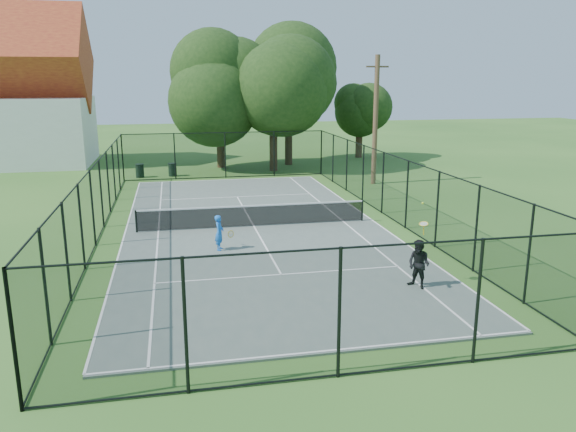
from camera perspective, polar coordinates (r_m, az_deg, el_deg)
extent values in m
plane|color=#2F5D20|center=(24.78, -3.49, -1.17)|extent=(120.00, 120.00, 0.00)
cube|color=#515F58|center=(24.77, -3.49, -1.10)|extent=(11.00, 24.00, 0.06)
cylinder|color=black|center=(24.48, -15.17, -0.53)|extent=(0.08, 0.08, 0.95)
cylinder|color=black|center=(25.80, 7.55, 0.56)|extent=(0.08, 0.08, 0.95)
cube|color=black|center=(24.65, -3.50, 0.03)|extent=(10.00, 0.03, 0.88)
cube|color=white|center=(24.55, -3.52, 1.04)|extent=(10.00, 0.05, 0.06)
cylinder|color=#332114|center=(41.61, -6.87, 7.34)|extent=(0.56, 0.56, 3.55)
sphere|color=black|center=(41.37, -7.01, 11.99)|extent=(6.40, 6.40, 6.40)
cylinder|color=#332114|center=(39.82, -1.49, 7.42)|extent=(0.56, 0.56, 3.92)
sphere|color=black|center=(39.57, -1.53, 12.77)|extent=(7.02, 7.02, 7.02)
cylinder|color=#332114|center=(42.68, 0.06, 8.10)|extent=(0.56, 0.56, 4.29)
sphere|color=black|center=(42.46, 0.07, 13.28)|extent=(6.81, 6.81, 6.81)
cylinder|color=#332114|center=(47.12, 7.22, 7.37)|extent=(0.56, 0.56, 2.37)
sphere|color=black|center=(46.92, 7.30, 10.07)|extent=(4.15, 4.15, 4.15)
cylinder|color=black|center=(38.48, -14.82, 4.44)|extent=(0.54, 0.54, 0.86)
cylinder|color=black|center=(38.41, -14.86, 5.10)|extent=(0.58, 0.58, 0.05)
cylinder|color=black|center=(38.53, -11.65, 4.60)|extent=(0.54, 0.54, 0.83)
cylinder|color=black|center=(38.47, -11.69, 5.24)|extent=(0.58, 0.58, 0.05)
cylinder|color=#4C3823|center=(34.97, 8.87, 9.54)|extent=(0.30, 0.30, 7.77)
cube|color=#4C3823|center=(34.89, 9.07, 14.76)|extent=(1.40, 0.10, 0.10)
imported|color=blue|center=(21.34, -7.00, -1.68)|extent=(0.44, 0.56, 1.35)
torus|color=gold|center=(21.56, -5.83, -1.84)|extent=(0.27, 0.18, 0.29)
cylinder|color=silver|center=(21.56, -5.83, -1.84)|extent=(0.23, 0.15, 0.25)
imported|color=black|center=(17.83, 13.15, -4.79)|extent=(0.89, 0.94, 1.53)
torus|color=gold|center=(17.90, 13.62, -0.78)|extent=(0.30, 0.28, 0.14)
cylinder|color=silver|center=(17.90, 13.62, -0.78)|extent=(0.26, 0.24, 0.11)
sphere|color=#CCE526|center=(17.89, 13.52, 1.28)|extent=(0.07, 0.07, 0.07)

